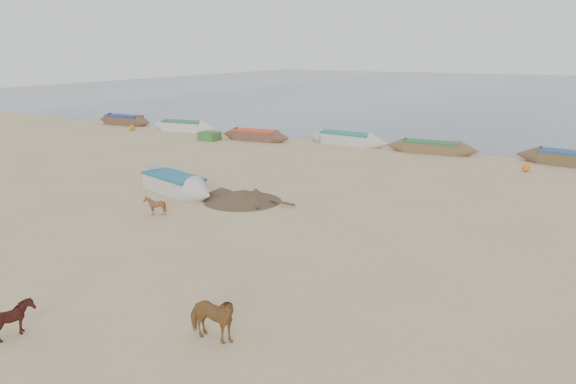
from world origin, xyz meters
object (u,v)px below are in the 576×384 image
(calf_front, at_px, (155,206))
(near_canoe, at_px, (174,183))
(calf_right, at_px, (12,321))
(cow_adult, at_px, (211,318))

(calf_front, bearing_deg, near_canoe, -139.86)
(calf_front, bearing_deg, calf_right, 34.54)
(cow_adult, height_order, calf_front, cow_adult)
(calf_front, xyz_separation_m, near_canoe, (-1.90, 3.37, 0.02))
(calf_front, relative_size, near_canoe, 0.13)
(calf_right, bearing_deg, near_canoe, 8.02)
(cow_adult, relative_size, calf_front, 1.74)
(calf_right, distance_m, near_canoe, 14.03)
(calf_front, relative_size, calf_right, 0.89)
(calf_front, height_order, near_canoe, near_canoe)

